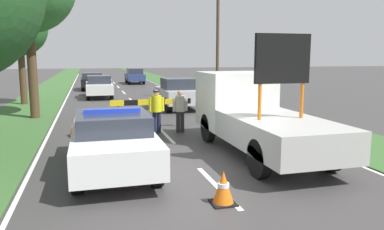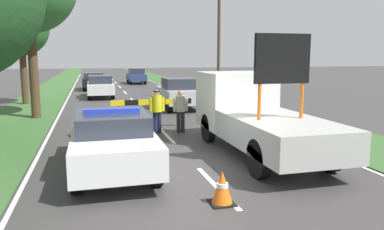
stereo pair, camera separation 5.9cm
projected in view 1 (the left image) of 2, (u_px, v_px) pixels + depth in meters
name	position (u px, v px, depth m)	size (l,w,h in m)	color
ground_plane	(197.00, 166.00, 9.60)	(160.00, 160.00, 0.00)	#3D3A3A
lane_markings	(125.00, 94.00, 27.86)	(8.22, 67.08, 0.01)	silver
grass_verge_left	(45.00, 95.00, 27.13)	(3.09, 120.00, 0.03)	#38602D
grass_verge_right	(196.00, 91.00, 30.14)	(3.09, 120.00, 0.03)	#38602D
police_car	(113.00, 139.00, 9.16)	(1.90, 4.71, 1.55)	white
work_truck	(253.00, 113.00, 11.12)	(2.12, 6.13, 3.34)	white
road_barrier	(151.00, 104.00, 14.40)	(3.13, 0.08, 1.14)	black
police_officer	(157.00, 108.00, 13.60)	(0.57, 0.36, 1.58)	#191E38
pedestrian_civilian	(180.00, 108.00, 13.72)	(0.56, 0.36, 1.56)	#232326
traffic_cone_near_police	(74.00, 128.00, 13.16)	(0.42, 0.42, 0.58)	black
traffic_cone_centre_front	(84.00, 133.00, 12.39)	(0.40, 0.40, 0.55)	black
traffic_cone_near_truck	(223.00, 188.00, 7.11)	(0.47, 0.47, 0.65)	black
queued_car_sedan_silver	(179.00, 93.00, 19.99)	(1.94, 3.93, 1.63)	#B2B2B7
queued_car_van_white	(99.00, 86.00, 25.36)	(1.70, 4.35, 1.50)	silver
queued_car_sedan_black	(92.00, 81.00, 31.32)	(1.78, 3.95, 1.42)	black
queued_car_hatch_blue	(135.00, 76.00, 38.29)	(1.70, 4.02, 1.55)	navy
roadside_tree_mid_left	(19.00, 27.00, 21.13)	(3.11, 3.11, 6.08)	#4C3823
utility_pole	(218.00, 41.00, 23.94)	(1.20, 0.20, 7.30)	#473828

